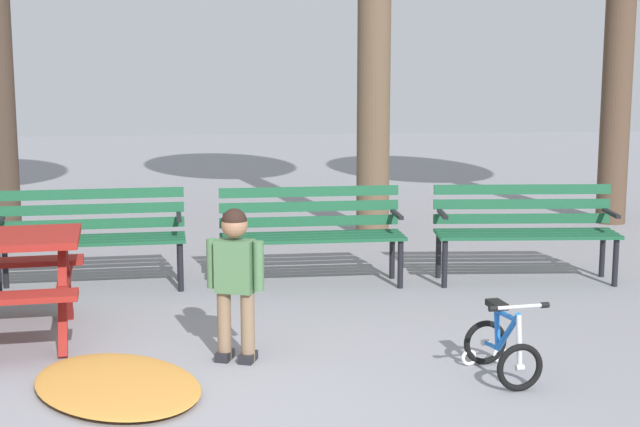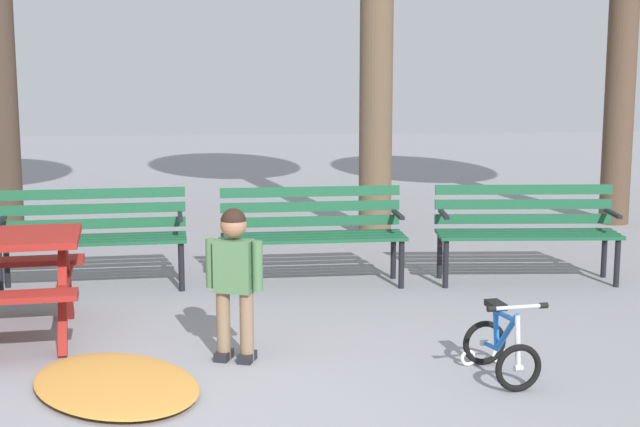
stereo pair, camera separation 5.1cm
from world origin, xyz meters
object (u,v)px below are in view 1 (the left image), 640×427
Objects in this scene: kids_bicycle at (502,347)px; park_bench_far_right at (525,224)px; child_standing at (235,272)px; park_bench_right at (311,227)px; park_bench_left at (91,230)px.

park_bench_far_right is at bearing 70.08° from kids_bicycle.
kids_bicycle is (1.67, -0.48, -0.40)m from child_standing.
child_standing reaches higher than park_bench_right.
park_bench_right is 2.76m from kids_bicycle.
child_standing reaches higher than kids_bicycle.
kids_bicycle is at bearing -16.01° from child_standing.
kids_bicycle is (1.00, -2.56, -0.31)m from park_bench_right.
park_bench_right is 2.19m from child_standing.
park_bench_left is at bearing 120.14° from child_standing.
park_bench_far_right reaches higher than kids_bicycle.
park_bench_right is 1.56× the size of child_standing.
park_bench_left is 1.01× the size of park_bench_right.
park_bench_right is 1.91m from park_bench_far_right.
park_bench_right is (1.90, -0.04, 0.00)m from park_bench_left.
kids_bicycle is at bearing -109.92° from park_bench_far_right.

